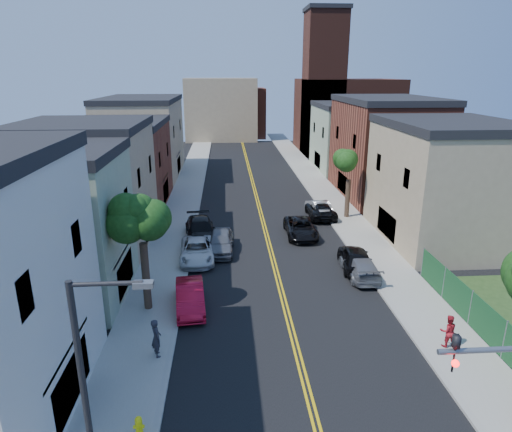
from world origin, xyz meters
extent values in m
cube|color=gray|center=(-7.90, 40.00, 0.07)|extent=(3.20, 100.00, 0.15)
cube|color=gray|center=(7.90, 40.00, 0.07)|extent=(3.20, 100.00, 0.15)
cube|color=gray|center=(-6.15, 40.00, 0.07)|extent=(0.30, 100.00, 0.15)
cube|color=gray|center=(6.15, 40.00, 0.07)|extent=(0.30, 100.00, 0.15)
cube|color=gray|center=(-14.00, 16.00, 4.25)|extent=(9.00, 8.00, 8.50)
cube|color=#998466|center=(-14.00, 25.00, 4.50)|extent=(9.00, 10.00, 9.00)
cube|color=brown|center=(-14.00, 36.00, 4.00)|extent=(9.00, 12.00, 8.00)
cube|color=#998466|center=(-14.00, 50.00, 4.75)|extent=(9.00, 16.00, 9.50)
cube|color=#998466|center=(14.00, 24.00, 4.50)|extent=(9.00, 12.00, 9.00)
cube|color=brown|center=(14.00, 38.00, 5.00)|extent=(9.00, 14.00, 10.00)
cube|color=gray|center=(14.00, 52.00, 4.25)|extent=(9.00, 12.00, 8.50)
cube|color=#4C2319|center=(17.50, 68.00, 6.00)|extent=(16.00, 14.00, 12.00)
cube|color=#4C2319|center=(12.50, 64.00, 11.00)|extent=(6.00, 6.00, 22.00)
cube|color=black|center=(12.50, 64.00, 22.30)|extent=(6.40, 6.40, 0.60)
cube|color=#998466|center=(-4.00, 82.00, 6.00)|extent=(14.00, 8.00, 12.00)
cube|color=brown|center=(0.00, 86.00, 5.00)|extent=(10.00, 8.00, 10.00)
cube|color=#143F1E|center=(9.50, 9.50, 1.10)|extent=(0.04, 15.00, 1.90)
cylinder|color=#3C281E|center=(-7.90, 14.00, 2.13)|extent=(0.44, 0.44, 3.96)
sphere|color=#14350E|center=(-7.90, 14.00, 6.45)|extent=(5.20, 5.20, 5.20)
sphere|color=#14350E|center=(-7.38, 13.61, 7.49)|extent=(3.90, 3.90, 3.90)
sphere|color=#14350E|center=(-8.42, 14.52, 5.93)|extent=(3.64, 3.64, 3.64)
cylinder|color=#3C281E|center=(7.90, 30.00, 1.91)|extent=(0.44, 0.44, 3.52)
sphere|color=#14350E|center=(7.90, 30.00, 5.65)|extent=(4.40, 4.40, 4.40)
sphere|color=#14350E|center=(8.34, 29.67, 6.53)|extent=(3.30, 3.30, 3.30)
sphere|color=#14350E|center=(7.46, 30.44, 5.21)|extent=(3.08, 3.08, 3.08)
imported|color=black|center=(2.00, -0.50, 6.70)|extent=(0.16, 0.20, 1.00)
sphere|color=#FF0C0C|center=(2.00, -0.62, 6.50)|extent=(0.18, 0.18, 0.18)
cylinder|color=black|center=(-7.20, 1.00, 4.15)|extent=(0.18, 0.18, 8.00)
cylinder|color=black|center=(-6.30, 1.00, 8.05)|extent=(1.80, 0.12, 0.12)
cube|color=slate|center=(-5.40, 1.00, 8.00)|extent=(0.50, 0.25, 0.15)
imported|color=red|center=(-5.50, 13.98, 0.74)|extent=(2.02, 4.62, 1.48)
imported|color=silver|center=(-5.50, 21.06, 0.73)|extent=(2.63, 5.33, 1.45)
imported|color=#5A5C62|center=(-3.80, 22.48, 0.82)|extent=(2.13, 4.87, 1.63)
imported|color=black|center=(-5.48, 25.29, 0.83)|extent=(2.94, 5.92, 1.65)
imported|color=slate|center=(5.50, 17.61, 0.70)|extent=(1.98, 4.81, 1.39)
imported|color=black|center=(5.50, 18.69, 0.82)|extent=(2.35, 4.95, 1.64)
imported|color=#B7BAC0|center=(5.50, 31.20, 0.73)|extent=(2.01, 4.57, 1.46)
imported|color=black|center=(5.50, 30.35, 0.71)|extent=(2.40, 5.13, 1.42)
imported|color=black|center=(2.80, 25.45, 0.72)|extent=(2.43, 5.21, 1.44)
imported|color=#28272F|center=(-6.73, 9.34, 1.11)|extent=(0.68, 0.82, 1.91)
imported|color=maroon|center=(7.38, 9.15, 0.99)|extent=(0.86, 0.69, 1.68)
cylinder|color=#F6F00D|center=(-6.70, 4.39, 0.48)|extent=(0.27, 0.27, 0.67)
sphere|color=#F6F00D|center=(-6.70, 4.39, 0.85)|extent=(0.27, 0.27, 0.27)
cylinder|color=#F6F00D|center=(-6.70, 4.39, 0.54)|extent=(0.40, 0.13, 0.13)
cylinder|color=#F6F00D|center=(-6.70, 4.39, 0.54)|extent=(0.13, 0.40, 0.13)
camera|label=1|loc=(-3.29, -9.20, 13.01)|focal=31.36mm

